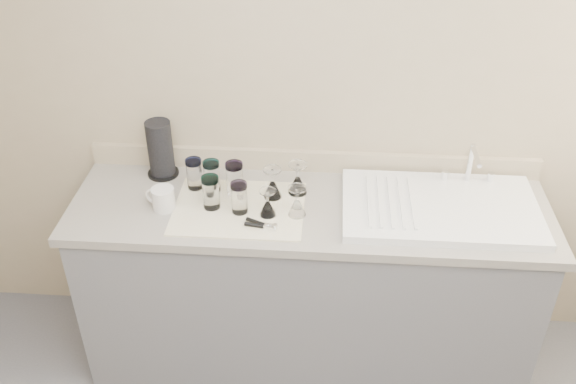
# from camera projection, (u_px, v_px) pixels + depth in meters

# --- Properties ---
(room_envelope) EXTENTS (3.54, 3.50, 2.52)m
(room_envelope) POSITION_uv_depth(u_px,v_px,m) (291.00, 279.00, 1.39)
(room_envelope) COLOR #59595E
(room_envelope) RESTS_ON ground
(counter_unit) EXTENTS (2.06, 0.62, 0.90)m
(counter_unit) POSITION_uv_depth(u_px,v_px,m) (308.00, 284.00, 3.00)
(counter_unit) COLOR #5E5F63
(counter_unit) RESTS_ON ground
(sink_unit) EXTENTS (0.82, 0.50, 0.22)m
(sink_unit) POSITION_uv_depth(u_px,v_px,m) (441.00, 207.00, 2.70)
(sink_unit) COLOR white
(sink_unit) RESTS_ON counter_unit
(dish_towel) EXTENTS (0.55, 0.42, 0.01)m
(dish_towel) POSITION_uv_depth(u_px,v_px,m) (239.00, 208.00, 2.72)
(dish_towel) COLOR white
(dish_towel) RESTS_ON counter_unit
(tumbler_teal) EXTENTS (0.07, 0.07, 0.14)m
(tumbler_teal) POSITION_uv_depth(u_px,v_px,m) (194.00, 174.00, 2.81)
(tumbler_teal) COLOR white
(tumbler_teal) RESTS_ON dish_towel
(tumbler_cyan) EXTENTS (0.07, 0.07, 0.14)m
(tumbler_cyan) POSITION_uv_depth(u_px,v_px,m) (212.00, 176.00, 2.79)
(tumbler_cyan) COLOR white
(tumbler_cyan) RESTS_ON dish_towel
(tumbler_purple) EXTENTS (0.08, 0.08, 0.15)m
(tumbler_purple) POSITION_uv_depth(u_px,v_px,m) (235.00, 178.00, 2.76)
(tumbler_purple) COLOR white
(tumbler_purple) RESTS_ON dish_towel
(tumbler_blue) EXTENTS (0.07, 0.07, 0.15)m
(tumbler_blue) POSITION_uv_depth(u_px,v_px,m) (211.00, 192.00, 2.68)
(tumbler_blue) COLOR white
(tumbler_blue) RESTS_ON dish_towel
(tumbler_lavender) EXTENTS (0.07, 0.07, 0.14)m
(tumbler_lavender) POSITION_uv_depth(u_px,v_px,m) (239.00, 197.00, 2.66)
(tumbler_lavender) COLOR white
(tumbler_lavender) RESTS_ON dish_towel
(goblet_back_left) EXTENTS (0.08, 0.08, 0.14)m
(goblet_back_left) POSITION_uv_depth(u_px,v_px,m) (273.00, 187.00, 2.76)
(goblet_back_left) COLOR white
(goblet_back_left) RESTS_ON dish_towel
(goblet_back_right) EXTENTS (0.08, 0.08, 0.15)m
(goblet_back_right) POSITION_uv_depth(u_px,v_px,m) (298.00, 183.00, 2.79)
(goblet_back_right) COLOR white
(goblet_back_right) RESTS_ON dish_towel
(goblet_front_left) EXTENTS (0.07, 0.07, 0.12)m
(goblet_front_left) POSITION_uv_depth(u_px,v_px,m) (268.00, 207.00, 2.65)
(goblet_front_left) COLOR white
(goblet_front_left) RESTS_ON dish_towel
(goblet_front_right) EXTENTS (0.07, 0.07, 0.13)m
(goblet_front_right) POSITION_uv_depth(u_px,v_px,m) (297.00, 205.00, 2.65)
(goblet_front_right) COLOR white
(goblet_front_right) RESTS_ON dish_towel
(can_opener) EXTENTS (0.14, 0.08, 0.02)m
(can_opener) POSITION_uv_depth(u_px,v_px,m) (261.00, 225.00, 2.60)
(can_opener) COLOR silver
(can_opener) RESTS_ON dish_towel
(white_mug) EXTENTS (0.15, 0.12, 0.10)m
(white_mug) POSITION_uv_depth(u_px,v_px,m) (163.00, 199.00, 2.70)
(white_mug) COLOR silver
(white_mug) RESTS_ON counter_unit
(paper_towel_roll) EXTENTS (0.14, 0.14, 0.27)m
(paper_towel_roll) POSITION_uv_depth(u_px,v_px,m) (160.00, 150.00, 2.88)
(paper_towel_roll) COLOR black
(paper_towel_roll) RESTS_ON counter_unit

